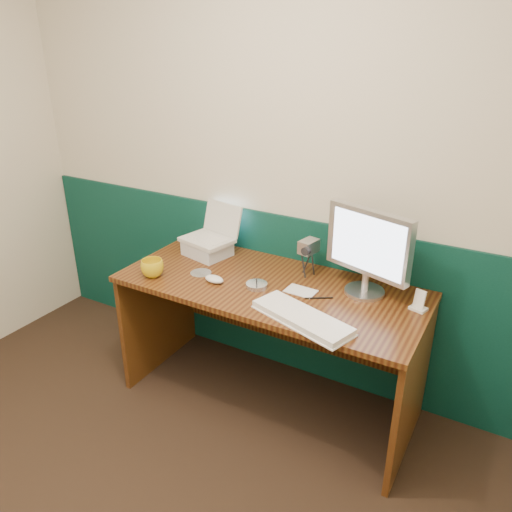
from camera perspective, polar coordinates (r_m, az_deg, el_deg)
The scene contains 18 objects.
back_wall at distance 2.81m, azimuth 2.17°, elevation 9.72°, with size 3.50×0.04×2.50m, color beige.
wainscot at distance 3.07m, azimuth 1.85°, elevation -4.02°, with size 3.48×0.02×1.00m, color #072F2A.
desk at distance 2.79m, azimuth 1.54°, elevation -10.12°, with size 1.60×0.70×0.75m, color #38180A.
laptop_riser at distance 2.94m, azimuth -5.59°, elevation 0.87°, with size 0.24×0.20×0.08m, color silver.
laptop at distance 2.88m, azimuth -5.71°, elevation 3.76°, with size 0.28×0.21×0.23m, color silver, non-canonical shape.
monitor at distance 2.48m, azimuth 12.72°, elevation 0.53°, with size 0.46×0.13×0.46m, color silver, non-canonical shape.
keyboard at distance 2.29m, azimuth 5.29°, elevation -7.09°, with size 0.49×0.16×0.03m, color white.
mouse_right at distance 2.24m, azimuth 9.17°, elevation -7.97°, with size 0.10×0.06×0.03m, color white.
mouse_left at distance 2.62m, azimuth -4.80°, elevation -2.65°, with size 0.11×0.07×0.04m, color white.
mug at distance 2.73m, azimuth -11.77°, elevation -1.36°, with size 0.12×0.12×0.10m, color gold.
camcorder at distance 2.67m, azimuth 5.99°, elevation -0.06°, with size 0.10×0.14×0.22m, color #BBBABF, non-canonical shape.
cd_spindle at distance 2.57m, azimuth 0.07°, elevation -3.36°, with size 0.11×0.11×0.02m, color silver.
cd_loose_a at distance 2.74m, azimuth -6.31°, elevation -1.91°, with size 0.12×0.12×0.00m, color #ACB5BC.
pen at distance 2.48m, azimuth 7.19°, elevation -4.78°, with size 0.01×0.01×0.14m, color black.
papers at distance 2.54m, azimuth 5.13°, elevation -4.01°, with size 0.15×0.10×0.00m, color silver.
dock at distance 2.49m, azimuth 18.05°, elevation -5.73°, with size 0.08×0.06×0.01m, color white.
music_player at distance 2.46m, azimuth 18.20°, elevation -4.68°, with size 0.05×0.01×0.09m, color white.
pda at distance 2.20m, azimuth 9.40°, elevation -8.92°, with size 0.07×0.12×0.01m, color black.
Camera 1 is at (1.25, -0.67, 1.94)m, focal length 35.00 mm.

